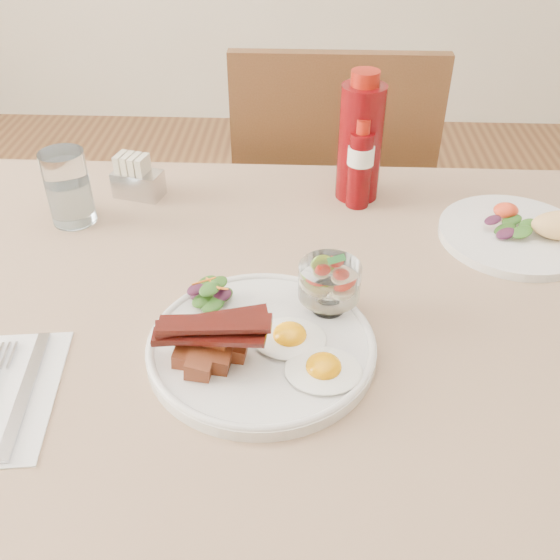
{
  "coord_description": "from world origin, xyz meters",
  "views": [
    {
      "loc": [
        -0.06,
        -0.63,
        1.28
      ],
      "look_at": [
        -0.09,
        -0.01,
        0.82
      ],
      "focal_mm": 40.0,
      "sensor_mm": 36.0,
      "label": 1
    }
  ],
  "objects_px": {
    "table": "(341,364)",
    "chair_far": "(329,210)",
    "second_plate": "(527,231)",
    "ketchup_bottle": "(360,141)",
    "water_glass": "(69,192)",
    "fruit_cup": "(329,281)",
    "main_plate": "(262,347)",
    "sugar_caddy": "(137,179)",
    "hot_sauce_bottle": "(360,165)"
  },
  "relations": [
    {
      "from": "main_plate",
      "to": "water_glass",
      "type": "xyz_separation_m",
      "value": [
        -0.33,
        0.3,
        0.04
      ]
    },
    {
      "from": "main_plate",
      "to": "hot_sauce_bottle",
      "type": "xyz_separation_m",
      "value": [
        0.14,
        0.37,
        0.07
      ]
    },
    {
      "from": "fruit_cup",
      "to": "sugar_caddy",
      "type": "bearing_deg",
      "value": 135.57
    },
    {
      "from": "chair_far",
      "to": "hot_sauce_bottle",
      "type": "distance_m",
      "value": 0.48
    },
    {
      "from": "main_plate",
      "to": "second_plate",
      "type": "xyz_separation_m",
      "value": [
        0.39,
        0.27,
        0.01
      ]
    },
    {
      "from": "table",
      "to": "chair_far",
      "type": "bearing_deg",
      "value": 90.0
    },
    {
      "from": "fruit_cup",
      "to": "second_plate",
      "type": "height_order",
      "value": "fruit_cup"
    },
    {
      "from": "second_plate",
      "to": "table",
      "type": "bearing_deg",
      "value": -145.51
    },
    {
      "from": "fruit_cup",
      "to": "hot_sauce_bottle",
      "type": "xyz_separation_m",
      "value": [
        0.05,
        0.3,
        0.01
      ]
    },
    {
      "from": "chair_far",
      "to": "second_plate",
      "type": "height_order",
      "value": "chair_far"
    },
    {
      "from": "fruit_cup",
      "to": "ketchup_bottle",
      "type": "bearing_deg",
      "value": 80.64
    },
    {
      "from": "second_plate",
      "to": "sugar_caddy",
      "type": "distance_m",
      "value": 0.64
    },
    {
      "from": "second_plate",
      "to": "sugar_caddy",
      "type": "relative_size",
      "value": 2.76
    },
    {
      "from": "table",
      "to": "ketchup_bottle",
      "type": "height_order",
      "value": "ketchup_bottle"
    },
    {
      "from": "ketchup_bottle",
      "to": "hot_sauce_bottle",
      "type": "distance_m",
      "value": 0.04
    },
    {
      "from": "table",
      "to": "chair_far",
      "type": "xyz_separation_m",
      "value": [
        0.0,
        0.66,
        -0.14
      ]
    },
    {
      "from": "main_plate",
      "to": "water_glass",
      "type": "height_order",
      "value": "water_glass"
    },
    {
      "from": "chair_far",
      "to": "sugar_caddy",
      "type": "relative_size",
      "value": 10.3
    },
    {
      "from": "table",
      "to": "fruit_cup",
      "type": "distance_m",
      "value": 0.15
    },
    {
      "from": "table",
      "to": "water_glass",
      "type": "relative_size",
      "value": 11.12
    },
    {
      "from": "main_plate",
      "to": "fruit_cup",
      "type": "xyz_separation_m",
      "value": [
        0.08,
        0.07,
        0.05
      ]
    },
    {
      "from": "main_plate",
      "to": "hot_sauce_bottle",
      "type": "relative_size",
      "value": 1.84
    },
    {
      "from": "table",
      "to": "second_plate",
      "type": "bearing_deg",
      "value": 34.49
    },
    {
      "from": "hot_sauce_bottle",
      "to": "water_glass",
      "type": "relative_size",
      "value": 1.27
    },
    {
      "from": "main_plate",
      "to": "second_plate",
      "type": "relative_size",
      "value": 1.12
    },
    {
      "from": "sugar_caddy",
      "to": "main_plate",
      "type": "bearing_deg",
      "value": -43.41
    },
    {
      "from": "main_plate",
      "to": "fruit_cup",
      "type": "bearing_deg",
      "value": 39.7
    },
    {
      "from": "fruit_cup",
      "to": "water_glass",
      "type": "xyz_separation_m",
      "value": [
        -0.41,
        0.23,
        -0.01
      ]
    },
    {
      "from": "chair_far",
      "to": "ketchup_bottle",
      "type": "distance_m",
      "value": 0.47
    },
    {
      "from": "ketchup_bottle",
      "to": "water_glass",
      "type": "bearing_deg",
      "value": -167.27
    },
    {
      "from": "sugar_caddy",
      "to": "second_plate",
      "type": "bearing_deg",
      "value": 4.36
    },
    {
      "from": "fruit_cup",
      "to": "water_glass",
      "type": "distance_m",
      "value": 0.47
    },
    {
      "from": "ketchup_bottle",
      "to": "main_plate",
      "type": "bearing_deg",
      "value": -108.83
    },
    {
      "from": "fruit_cup",
      "to": "ketchup_bottle",
      "type": "distance_m",
      "value": 0.34
    },
    {
      "from": "chair_far",
      "to": "sugar_caddy",
      "type": "bearing_deg",
      "value": -134.44
    },
    {
      "from": "ketchup_bottle",
      "to": "water_glass",
      "type": "relative_size",
      "value": 1.81
    },
    {
      "from": "table",
      "to": "fruit_cup",
      "type": "height_order",
      "value": "fruit_cup"
    },
    {
      "from": "chair_far",
      "to": "hot_sauce_bottle",
      "type": "relative_size",
      "value": 6.13
    },
    {
      "from": "chair_far",
      "to": "ketchup_bottle",
      "type": "xyz_separation_m",
      "value": [
        0.03,
        -0.34,
        0.33
      ]
    },
    {
      "from": "table",
      "to": "main_plate",
      "type": "xyz_separation_m",
      "value": [
        -0.11,
        -0.07,
        0.1
      ]
    },
    {
      "from": "table",
      "to": "chair_far",
      "type": "height_order",
      "value": "chair_far"
    },
    {
      "from": "table",
      "to": "chair_far",
      "type": "distance_m",
      "value": 0.68
    },
    {
      "from": "ketchup_bottle",
      "to": "water_glass",
      "type": "xyz_separation_m",
      "value": [
        -0.46,
        -0.1,
        -0.05
      ]
    },
    {
      "from": "second_plate",
      "to": "hot_sauce_bottle",
      "type": "height_order",
      "value": "hot_sauce_bottle"
    },
    {
      "from": "second_plate",
      "to": "hot_sauce_bottle",
      "type": "xyz_separation_m",
      "value": [
        -0.26,
        0.1,
        0.06
      ]
    },
    {
      "from": "hot_sauce_bottle",
      "to": "water_glass",
      "type": "bearing_deg",
      "value": -171.25
    },
    {
      "from": "table",
      "to": "sugar_caddy",
      "type": "relative_size",
      "value": 14.73
    },
    {
      "from": "table",
      "to": "sugar_caddy",
      "type": "bearing_deg",
      "value": 138.06
    },
    {
      "from": "sugar_caddy",
      "to": "ketchup_bottle",
      "type": "bearing_deg",
      "value": 17.2
    },
    {
      "from": "fruit_cup",
      "to": "second_plate",
      "type": "relative_size",
      "value": 0.32
    }
  ]
}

